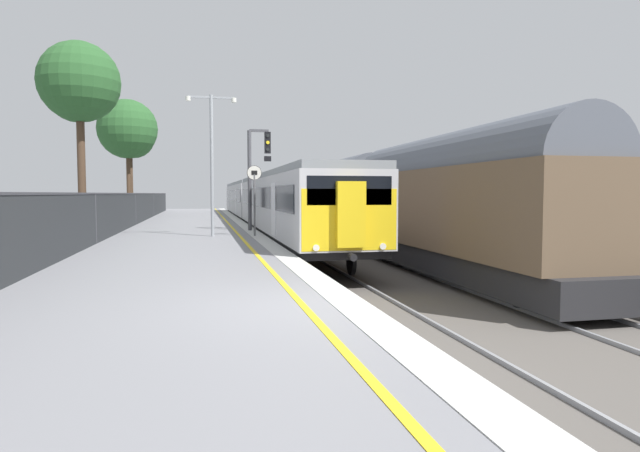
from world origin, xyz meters
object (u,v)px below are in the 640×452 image
(platform_lamp_mid, at_px, (212,153))
(background_tree_left, at_px, (130,138))
(background_tree_right, at_px, (79,86))
(background_tree_centre, at_px, (129,131))
(commuter_train_at_platform, at_px, (263,201))
(speed_limit_sign, at_px, (254,191))
(freight_train_adjacent_track, at_px, (378,198))
(signal_gantry, at_px, (256,167))

(platform_lamp_mid, xyz_separation_m, background_tree_left, (-5.94, 23.49, 2.83))
(background_tree_right, bearing_deg, background_tree_centre, 88.02)
(background_tree_centre, bearing_deg, commuter_train_at_platform, -34.74)
(speed_limit_sign, distance_m, background_tree_right, 10.61)
(commuter_train_at_platform, distance_m, speed_limit_sign, 13.44)
(platform_lamp_mid, height_order, background_tree_left, background_tree_left)
(freight_train_adjacent_track, bearing_deg, background_tree_centre, 126.06)
(commuter_train_at_platform, bearing_deg, background_tree_left, 132.26)
(background_tree_right, bearing_deg, speed_limit_sign, -35.16)
(signal_gantry, height_order, background_tree_centre, background_tree_centre)
(speed_limit_sign, bearing_deg, signal_gantry, 83.47)
(platform_lamp_mid, bearing_deg, background_tree_left, 104.19)
(commuter_train_at_platform, distance_m, background_tree_centre, 12.06)
(speed_limit_sign, bearing_deg, commuter_train_at_platform, 82.10)
(platform_lamp_mid, relative_size, background_tree_left, 0.70)
(commuter_train_at_platform, bearing_deg, signal_gantry, -98.36)
(platform_lamp_mid, bearing_deg, background_tree_right, 139.17)
(signal_gantry, xyz_separation_m, background_tree_right, (-8.06, 2.07, 3.81))
(platform_lamp_mid, bearing_deg, background_tree_centre, 105.89)
(commuter_train_at_platform, xyz_separation_m, platform_lamp_mid, (-3.53, -13.08, 2.08))
(signal_gantry, height_order, platform_lamp_mid, platform_lamp_mid)
(freight_train_adjacent_track, height_order, speed_limit_sign, freight_train_adjacent_track)
(freight_train_adjacent_track, bearing_deg, background_tree_left, 121.42)
(freight_train_adjacent_track, relative_size, background_tree_left, 3.60)
(background_tree_left, bearing_deg, platform_lamp_mid, -75.81)
(signal_gantry, xyz_separation_m, platform_lamp_mid, (-2.06, -3.11, 0.39))
(commuter_train_at_platform, relative_size, signal_gantry, 9.06)
(speed_limit_sign, relative_size, background_tree_left, 0.35)
(background_tree_right, bearing_deg, freight_train_adjacent_track, -15.46)
(freight_train_adjacent_track, distance_m, signal_gantry, 5.90)
(platform_lamp_mid, bearing_deg, speed_limit_sign, -7.69)
(background_tree_centre, bearing_deg, background_tree_left, 95.96)
(background_tree_left, bearing_deg, commuter_train_at_platform, -47.74)
(freight_train_adjacent_track, height_order, platform_lamp_mid, platform_lamp_mid)
(freight_train_adjacent_track, xyz_separation_m, platform_lamp_mid, (-7.53, -1.44, 1.82))
(commuter_train_at_platform, xyz_separation_m, background_tree_left, (-9.46, 10.41, 4.91))
(background_tree_left, distance_m, background_tree_centre, 4.18)
(commuter_train_at_platform, distance_m, background_tree_right, 13.54)
(commuter_train_at_platform, distance_m, signal_gantry, 10.21)
(background_tree_centre, relative_size, background_tree_right, 0.97)
(signal_gantry, xyz_separation_m, background_tree_left, (-8.00, 20.38, 3.21))
(platform_lamp_mid, height_order, background_tree_centre, background_tree_centre)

